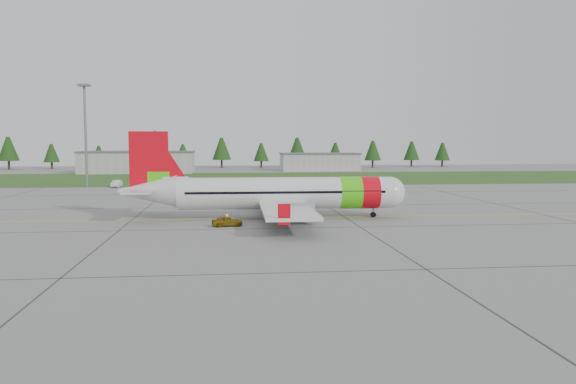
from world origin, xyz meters
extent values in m
plane|color=gray|center=(0.00, 0.00, 0.00)|extent=(320.00, 320.00, 0.00)
cylinder|color=silver|center=(2.81, 7.69, 2.99)|extent=(25.13, 4.15, 3.76)
sphere|color=silver|center=(15.35, 7.50, 2.99)|extent=(3.76, 3.76, 3.76)
cone|color=silver|center=(-13.10, 7.94, 3.33)|extent=(6.81, 3.87, 3.76)
cube|color=black|center=(15.64, 7.49, 3.33)|extent=(1.58, 2.53, 0.54)
cylinder|color=#48D40F|center=(10.53, 7.57, 2.99)|extent=(2.57, 3.88, 3.84)
cylinder|color=red|center=(12.84, 7.53, 2.99)|extent=(2.18, 3.87, 3.84)
cube|color=silver|center=(2.33, 7.70, 1.93)|extent=(5.78, 30.94, 0.35)
cube|color=red|center=(1.60, 23.05, 2.46)|extent=(1.16, 0.19, 1.93)
cube|color=red|center=(1.13, -7.62, 2.46)|extent=(1.16, 0.19, 1.93)
cylinder|color=gray|center=(3.86, 12.98, 1.40)|extent=(3.50, 2.08, 2.03)
cylinder|color=gray|center=(3.70, 2.37, 1.40)|extent=(3.50, 2.08, 2.03)
cube|color=red|center=(-12.91, 7.93, 6.56)|extent=(4.44, 0.42, 7.33)
cube|color=#48D40F|center=(-11.85, 7.92, 4.44)|extent=(2.51, 0.44, 2.31)
cube|color=silver|center=(-13.58, 7.94, 3.57)|extent=(3.26, 11.14, 0.21)
cylinder|color=slate|center=(13.42, 7.53, 0.68)|extent=(0.17, 0.17, 1.35)
cylinder|color=black|center=(13.42, 7.53, 0.33)|extent=(0.66, 0.28, 0.66)
cylinder|color=slate|center=(1.41, 10.41, 0.92)|extent=(0.21, 0.21, 1.83)
cylinder|color=black|center=(1.02, 10.42, 0.50)|extent=(1.01, 0.45, 1.00)
cylinder|color=slate|center=(1.32, 5.01, 0.92)|extent=(0.21, 0.21, 1.83)
cylinder|color=black|center=(0.94, 5.02, 0.50)|extent=(1.01, 0.45, 1.00)
imported|color=#CF9C0B|center=(-4.03, 2.01, 1.64)|extent=(1.35, 1.50, 3.27)
imported|color=silver|center=(-26.01, 56.79, 2.12)|extent=(1.54, 1.46, 4.25)
cube|color=#30561E|center=(0.00, 82.00, 0.01)|extent=(320.00, 50.00, 0.03)
cube|color=gold|center=(0.00, 8.00, 0.01)|extent=(120.00, 0.25, 0.02)
cube|color=#A8A8A3|center=(-30.00, 110.00, 3.00)|extent=(32.00, 14.00, 6.00)
cube|color=#A8A8A3|center=(25.00, 118.00, 2.60)|extent=(24.00, 12.00, 5.20)
cylinder|color=slate|center=(-32.00, 58.00, 10.00)|extent=(0.50, 0.50, 20.00)
camera|label=1|loc=(-3.92, -57.80, 8.99)|focal=35.00mm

